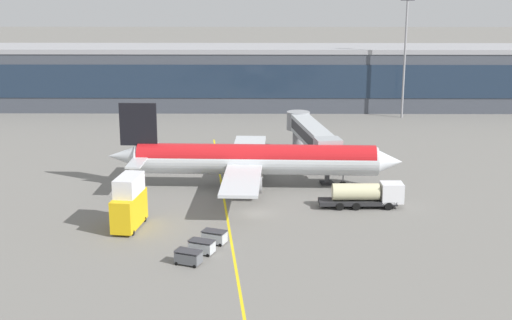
# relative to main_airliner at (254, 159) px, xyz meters

# --- Properties ---
(ground_plane) EXTENTS (700.00, 700.00, 0.00)m
(ground_plane) POSITION_rel_main_airliner_xyz_m (0.26, -11.41, -4.09)
(ground_plane) COLOR slate
(apron_lead_in_line) EXTENTS (8.57, 79.60, 0.01)m
(apron_lead_in_line) POSITION_rel_main_airliner_xyz_m (-3.61, -9.41, -4.09)
(apron_lead_in_line) COLOR yellow
(apron_lead_in_line) RESTS_ON ground_plane
(terminal_building) EXTENTS (208.01, 16.67, 13.89)m
(terminal_building) POSITION_rel_main_airliner_xyz_m (7.20, 63.97, 2.87)
(terminal_building) COLOR #424751
(terminal_building) RESTS_ON ground_plane
(main_airliner) EXTENTS (41.58, 32.76, 11.98)m
(main_airliner) POSITION_rel_main_airliner_xyz_m (0.00, 0.00, 0.00)
(main_airliner) COLOR silver
(main_airliner) RESTS_ON ground_plane
(jet_bridge) EXTENTS (7.20, 24.10, 6.78)m
(jet_bridge) POSITION_rel_main_airliner_xyz_m (8.78, 12.55, 1.00)
(jet_bridge) COLOR #B2B7BC
(jet_bridge) RESTS_ON ground_plane
(fuel_tanker) EXTENTS (10.85, 2.88, 3.25)m
(fuel_tanker) POSITION_rel_main_airliner_xyz_m (14.62, -8.94, -2.35)
(fuel_tanker) COLOR #232326
(fuel_tanker) RESTS_ON ground_plane
(catering_lift) EXTENTS (3.37, 7.07, 6.30)m
(catering_lift) POSITION_rel_main_airliner_xyz_m (-14.61, -16.85, -1.03)
(catering_lift) COLOR yellow
(catering_lift) RESTS_ON ground_plane
(baggage_cart_0) EXTENTS (3.02, 2.39, 1.48)m
(baggage_cart_0) POSITION_rel_main_airliner_xyz_m (-6.51, -27.89, -3.31)
(baggage_cart_0) COLOR #595B60
(baggage_cart_0) RESTS_ON ground_plane
(baggage_cart_1) EXTENTS (3.02, 2.39, 1.48)m
(baggage_cart_1) POSITION_rel_main_airliner_xyz_m (-5.37, -24.91, -3.31)
(baggage_cart_1) COLOR #B2B7BC
(baggage_cart_1) RESTS_ON ground_plane
(baggage_cart_2) EXTENTS (3.02, 2.39, 1.48)m
(baggage_cart_2) POSITION_rel_main_airliner_xyz_m (-4.23, -21.92, -3.31)
(baggage_cart_2) COLOR #B2B7BC
(baggage_cart_2) RESTS_ON ground_plane
(apron_light_mast_0) EXTENTS (2.80, 0.50, 25.11)m
(apron_light_mast_0) POSITION_rel_main_airliner_xyz_m (30.85, 52.01, 10.48)
(apron_light_mast_0) COLOR gray
(apron_light_mast_0) RESTS_ON ground_plane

